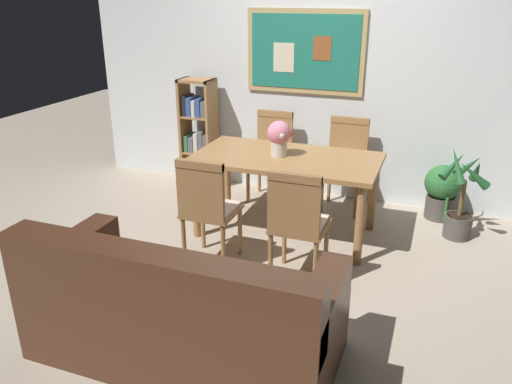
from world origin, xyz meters
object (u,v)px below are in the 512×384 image
dining_chair_far_left (272,148)px  dining_chair_far_right (346,157)px  potted_palm (461,202)px  dining_table (286,167)px  flower_vase (279,136)px  dining_chair_near_right (297,218)px  potted_ivy (442,190)px  bookshelf (199,136)px  dining_chair_near_left (207,204)px  leather_couch (180,313)px

dining_chair_far_left → dining_chair_far_right: bearing=-0.6°
dining_chair_far_left → potted_palm: bearing=-10.2°
dining_table → flower_vase: 0.28m
dining_chair_far_left → dining_chair_far_right: size_ratio=1.00×
dining_table → potted_palm: size_ratio=1.91×
dining_chair_near_right → potted_ivy: dining_chair_near_right is taller
dining_chair_far_right → bookshelf: size_ratio=0.76×
dining_chair_near_left → potted_palm: 2.24m
leather_couch → bookshelf: size_ratio=1.50×
dining_chair_far_right → potted_palm: bearing=-16.8°
dining_chair_near_right → dining_table: bearing=112.8°
dining_chair_near_right → potted_ivy: 1.91m
leather_couch → potted_ivy: (1.38, 2.67, -0.02)m
dining_chair_far_left → leather_couch: (0.33, -2.62, -0.23)m
dining_chair_near_left → dining_chair_far_right: 1.74m
dining_chair_far_right → potted_palm: size_ratio=1.09×
dining_chair_far_left → potted_palm: size_ratio=1.09×
leather_couch → bookshelf: 2.93m
dining_chair_far_left → potted_palm: 1.91m
dining_chair_near_left → leather_couch: size_ratio=0.51×
dining_table → potted_ivy: bearing=32.4°
dining_chair_far_right → flower_vase: flower_vase is taller
dining_table → dining_chair_far_right: dining_chair_far_right is taller
dining_table → dining_chair_far_left: size_ratio=1.76×
dining_chair_far_right → dining_chair_near_right: bearing=-91.7°
potted_ivy → potted_palm: potted_palm is taller
dining_chair_near_left → potted_palm: dining_chair_near_left is taller
bookshelf → flower_vase: 1.50m
dining_chair_far_left → bookshelf: (-0.87, 0.04, 0.04)m
leather_couch → potted_ivy: 3.00m
flower_vase → potted_palm: bearing=16.4°
dining_table → bookshelf: 1.52m
dining_table → dining_chair_near_left: bearing=-117.0°
dining_table → leather_couch: 1.87m
dining_chair_far_left → potted_palm: (1.87, -0.34, -0.20)m
dining_chair_near_right → leather_couch: 1.14m
bookshelf → potted_ivy: bookshelf is taller
bookshelf → potted_palm: bearing=-7.9°
dining_chair_far_left → dining_chair_far_right: (0.78, -0.01, 0.00)m
dining_chair_far_left → bookshelf: size_ratio=0.76×
dining_chair_far_right → leather_couch: (-0.45, -2.61, -0.23)m
dining_chair_near_left → leather_couch: (0.33, -1.06, -0.23)m
leather_couch → potted_palm: size_ratio=2.15×
dining_chair_far_right → dining_chair_far_left: bearing=179.4°
dining_table → potted_ivy: dining_table is taller
dining_chair_far_left → dining_chair_near_right: same height
dining_chair_near_left → flower_vase: flower_vase is taller
dining_chair_far_right → bookshelf: 1.65m
dining_chair_far_right → flower_vase: 0.97m
dining_table → bookshelf: (-1.26, 0.83, -0.06)m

